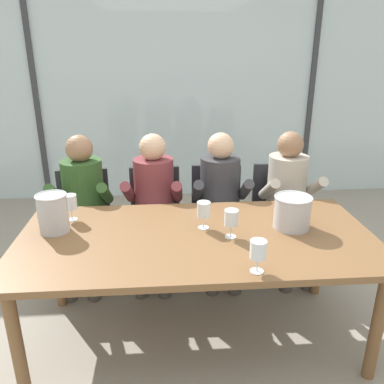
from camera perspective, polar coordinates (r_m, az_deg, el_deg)
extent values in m
plane|color=#9E9384|center=(3.60, -0.81, -9.83)|extent=(14.00, 14.00, 0.00)
cube|color=silver|center=(4.84, -2.23, 14.34)|extent=(7.35, 0.03, 2.60)
cube|color=#38383D|center=(5.04, -21.91, 13.17)|extent=(0.06, 0.06, 2.60)
cube|color=#38383D|center=(5.16, 17.03, 13.87)|extent=(0.06, 0.06, 2.60)
cube|color=#477A38|center=(8.31, -3.16, 12.75)|extent=(13.35, 2.40, 1.42)
cube|color=brown|center=(2.37, 0.66, -6.80)|extent=(2.15, 1.04, 0.04)
cylinder|color=brown|center=(2.36, -24.26, -19.88)|extent=(0.07, 0.07, 0.71)
cylinder|color=brown|center=(2.51, 25.47, -17.37)|extent=(0.07, 0.07, 0.71)
cylinder|color=brown|center=(3.01, -19.19, -9.77)|extent=(0.07, 0.07, 0.71)
cylinder|color=brown|center=(3.14, 18.15, -8.41)|extent=(0.07, 0.07, 0.71)
cube|color=#232328|center=(3.30, -15.53, -5.00)|extent=(0.48, 0.48, 0.03)
cube|color=#232328|center=(3.40, -15.58, -0.17)|extent=(0.42, 0.07, 0.42)
cylinder|color=#232328|center=(3.26, -18.82, -10.14)|extent=(0.04, 0.04, 0.42)
cylinder|color=#232328|center=(3.22, -12.05, -9.89)|extent=(0.04, 0.04, 0.42)
cylinder|color=#232328|center=(3.59, -17.95, -7.09)|extent=(0.04, 0.04, 0.42)
cylinder|color=#232328|center=(3.55, -11.85, -6.82)|extent=(0.04, 0.04, 0.42)
cube|color=#232328|center=(3.25, -5.22, -4.66)|extent=(0.46, 0.46, 0.03)
cube|color=#232328|center=(3.35, -5.45, 0.23)|extent=(0.42, 0.05, 0.42)
cylinder|color=#232328|center=(3.19, -8.45, -9.89)|extent=(0.04, 0.04, 0.42)
cylinder|color=#232328|center=(3.20, -1.54, -9.60)|extent=(0.04, 0.04, 0.42)
cylinder|color=#232328|center=(3.53, -8.31, -6.79)|extent=(0.04, 0.04, 0.42)
cylinder|color=#232328|center=(3.53, -2.10, -6.53)|extent=(0.04, 0.04, 0.42)
cube|color=#232328|center=(3.28, 3.49, -4.37)|extent=(0.49, 0.49, 0.03)
cube|color=#232328|center=(3.38, 3.50, 0.47)|extent=(0.42, 0.08, 0.42)
cylinder|color=#232328|center=(3.22, 0.05, -9.39)|extent=(0.04, 0.04, 0.42)
cylinder|color=#232328|center=(3.23, 6.90, -9.44)|extent=(0.04, 0.04, 0.42)
cylinder|color=#232328|center=(3.55, 0.26, -6.34)|extent=(0.04, 0.04, 0.42)
cylinder|color=#232328|center=(3.56, 6.42, -6.40)|extent=(0.04, 0.04, 0.42)
cube|color=#232328|center=(3.41, 12.76, -3.90)|extent=(0.46, 0.46, 0.03)
cube|color=#232328|center=(3.51, 12.25, 0.75)|extent=(0.42, 0.05, 0.42)
cylinder|color=#232328|center=(3.30, 10.05, -8.91)|extent=(0.04, 0.04, 0.42)
cylinder|color=#232328|center=(3.40, 16.39, -8.56)|extent=(0.04, 0.04, 0.42)
cylinder|color=#232328|center=(3.63, 8.83, -5.99)|extent=(0.04, 0.04, 0.42)
cylinder|color=#232328|center=(3.72, 14.62, -5.77)|extent=(0.04, 0.04, 0.42)
cylinder|color=#2D5123|center=(3.22, -15.57, 0.02)|extent=(0.32, 0.32, 0.52)
sphere|color=#936B4C|center=(3.12, -16.19, 6.13)|extent=(0.21, 0.21, 0.21)
cube|color=#47423D|center=(3.16, -17.41, -5.69)|extent=(0.13, 0.40, 0.13)
cube|color=#47423D|center=(3.13, -14.19, -5.69)|extent=(0.13, 0.40, 0.13)
cylinder|color=#47423D|center=(3.11, -17.75, -11.37)|extent=(0.10, 0.10, 0.45)
cylinder|color=#47423D|center=(3.07, -14.43, -11.44)|extent=(0.10, 0.10, 0.45)
cylinder|color=#2D5123|center=(3.15, -19.41, -0.37)|extent=(0.08, 0.33, 0.26)
cylinder|color=#2D5123|center=(3.07, -12.57, -0.22)|extent=(0.08, 0.33, 0.26)
cylinder|color=brown|center=(3.16, -5.57, 0.30)|extent=(0.34, 0.34, 0.52)
sphere|color=#DBAD89|center=(3.06, -5.80, 6.55)|extent=(0.21, 0.21, 0.21)
cube|color=#47423D|center=(3.09, -7.36, -5.53)|extent=(0.15, 0.41, 0.13)
cube|color=#47423D|center=(3.07, -4.01, -5.54)|extent=(0.15, 0.41, 0.13)
cylinder|color=#47423D|center=(3.03, -7.56, -11.34)|extent=(0.10, 0.10, 0.45)
cylinder|color=#47423D|center=(3.02, -4.09, -11.39)|extent=(0.10, 0.10, 0.45)
cylinder|color=brown|center=(3.06, -9.31, -0.04)|extent=(0.10, 0.33, 0.26)
cylinder|color=brown|center=(3.03, -2.18, 0.00)|extent=(0.10, 0.33, 0.26)
cylinder|color=#38383D|center=(3.19, 4.07, 0.56)|extent=(0.33, 0.33, 0.52)
sphere|color=#DBAD89|center=(3.09, 4.23, 6.75)|extent=(0.21, 0.21, 0.21)
cube|color=#47423D|center=(3.10, 2.72, -5.25)|extent=(0.14, 0.40, 0.13)
cube|color=#47423D|center=(3.12, 6.02, -5.16)|extent=(0.14, 0.40, 0.13)
cylinder|color=#47423D|center=(3.04, 3.01, -11.04)|extent=(0.10, 0.10, 0.45)
cylinder|color=#47423D|center=(3.07, 6.42, -10.90)|extent=(0.10, 0.10, 0.45)
cylinder|color=#38383D|center=(3.06, 0.80, 0.19)|extent=(0.09, 0.33, 0.26)
cylinder|color=#38383D|center=(3.10, 7.82, 0.31)|extent=(0.09, 0.33, 0.26)
cylinder|color=#B7AD9E|center=(3.32, 13.68, 0.79)|extent=(0.33, 0.33, 0.52)
sphere|color=#936B4C|center=(3.22, 14.21, 6.74)|extent=(0.21, 0.21, 0.21)
cube|color=#47423D|center=(3.21, 12.98, -4.83)|extent=(0.15, 0.40, 0.13)
cube|color=#47423D|center=(3.28, 15.96, -4.61)|extent=(0.15, 0.40, 0.13)
cylinder|color=#47423D|center=(3.16, 13.81, -10.37)|extent=(0.10, 0.10, 0.45)
cylinder|color=#47423D|center=(3.23, 16.86, -10.03)|extent=(0.10, 0.10, 0.45)
cylinder|color=#B7AD9E|center=(3.14, 11.20, 0.39)|extent=(0.09, 0.33, 0.26)
cylinder|color=#B7AD9E|center=(3.28, 17.54, 0.64)|extent=(0.09, 0.33, 0.26)
cylinder|color=#B7B7BC|center=(2.51, -19.68, -2.99)|extent=(0.18, 0.18, 0.24)
torus|color=silver|center=(2.47, -20.00, -0.48)|extent=(0.19, 0.19, 0.01)
cylinder|color=#B7B7BC|center=(2.50, 14.46, -2.91)|extent=(0.23, 0.23, 0.20)
torus|color=silver|center=(2.47, 14.66, -0.76)|extent=(0.23, 0.23, 0.01)
cylinder|color=silver|center=(2.36, 5.67, -6.51)|extent=(0.07, 0.07, 0.00)
cylinder|color=silver|center=(2.34, 5.71, -5.65)|extent=(0.01, 0.01, 0.07)
cylinder|color=silver|center=(2.30, 5.78, -3.75)|extent=(0.08, 0.08, 0.09)
cylinder|color=#E0D184|center=(2.31, 5.76, -4.35)|extent=(0.07, 0.07, 0.04)
cylinder|color=silver|center=(2.04, 9.46, -11.36)|extent=(0.07, 0.07, 0.00)
cylinder|color=silver|center=(2.02, 9.53, -10.40)|extent=(0.01, 0.01, 0.07)
cylinder|color=silver|center=(1.97, 9.67, -8.28)|extent=(0.08, 0.08, 0.09)
cylinder|color=silver|center=(2.46, 1.69, -5.22)|extent=(0.07, 0.07, 0.00)
cylinder|color=silver|center=(2.44, 1.70, -4.39)|extent=(0.01, 0.01, 0.07)
cylinder|color=silver|center=(2.41, 1.72, -2.55)|extent=(0.08, 0.08, 0.09)
cylinder|color=#560C1E|center=(2.42, 1.71, -3.13)|extent=(0.07, 0.07, 0.04)
cylinder|color=silver|center=(2.69, -17.11, -3.86)|extent=(0.07, 0.07, 0.00)
cylinder|color=silver|center=(2.67, -17.20, -3.09)|extent=(0.01, 0.01, 0.07)
cylinder|color=silver|center=(2.64, -17.39, -1.40)|extent=(0.08, 0.08, 0.09)
cylinder|color=#E0D184|center=(2.65, -17.33, -1.93)|extent=(0.07, 0.07, 0.04)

